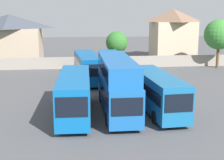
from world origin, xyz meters
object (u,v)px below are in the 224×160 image
at_px(bus_5, 112,66).
at_px(house_terrace_centre, 173,34).
at_px(house_terrace_left, 10,38).
at_px(tree_left_of_lot, 117,43).
at_px(tree_right_of_lot, 219,35).
at_px(bus_4, 87,66).
at_px(bus_3, 157,90).
at_px(bus_2, 117,82).
at_px(bus_1, 74,93).

xyz_separation_m(bus_5, house_terrace_centre, (13.77, 18.64, 2.80)).
xyz_separation_m(bus_5, house_terrace_left, (-15.86, 17.57, 2.32)).
distance_m(tree_left_of_lot, tree_right_of_lot, 16.33).
relative_size(tree_left_of_lot, tree_right_of_lot, 0.73).
height_order(bus_5, house_terrace_centre, house_terrace_centre).
relative_size(bus_4, house_terrace_left, 0.95).
bearing_deg(bus_3, tree_left_of_lot, 176.89).
xyz_separation_m(bus_4, tree_left_of_lot, (5.44, 12.35, 1.78)).
bearing_deg(bus_3, bus_4, -160.89).
height_order(bus_2, bus_3, bus_2).
xyz_separation_m(bus_1, bus_2, (3.76, 0.69, 0.70)).
relative_size(bus_5, tree_right_of_lot, 1.49).
height_order(bus_4, house_terrace_centre, house_terrace_centre).
xyz_separation_m(bus_1, house_terrace_left, (-11.05, 31.44, 2.26)).
bearing_deg(house_terrace_left, bus_5, -47.92).
bearing_deg(bus_3, bus_5, -173.13).
height_order(bus_5, house_terrace_left, house_terrace_left).
bearing_deg(bus_5, bus_3, 11.05).
bearing_deg(bus_4, house_terrace_centre, 133.05).
xyz_separation_m(bus_3, house_terrace_left, (-18.34, 31.11, 2.34)).
height_order(bus_1, tree_right_of_lot, tree_right_of_lot).
distance_m(bus_1, tree_right_of_lot, 31.58).
height_order(bus_4, house_terrace_left, house_terrace_left).
bearing_deg(bus_1, bus_3, 94.69).
relative_size(bus_4, house_terrace_centre, 1.12).
bearing_deg(tree_left_of_lot, bus_3, -89.58).
bearing_deg(bus_2, bus_4, -170.47).
bearing_deg(bus_2, bus_1, -79.20).
relative_size(bus_1, tree_right_of_lot, 1.40).
height_order(bus_1, bus_2, bus_2).
bearing_deg(tree_right_of_lot, bus_1, -136.37).
bearing_deg(bus_4, house_terrace_left, -148.97).
distance_m(bus_3, tree_right_of_lot, 26.56).
bearing_deg(bus_4, bus_5, 86.00).
relative_size(bus_2, tree_left_of_lot, 2.06).
height_order(house_terrace_left, tree_left_of_lot, house_terrace_left).
relative_size(bus_3, house_terrace_left, 0.96).
height_order(bus_3, house_terrace_left, house_terrace_left).
bearing_deg(house_terrace_centre, bus_1, -119.75).
xyz_separation_m(bus_4, house_terrace_left, (-12.72, 17.61, 2.27)).
relative_size(bus_1, bus_4, 1.02).
distance_m(bus_4, tree_left_of_lot, 13.61).
distance_m(bus_4, tree_right_of_lot, 22.72).
height_order(bus_3, bus_5, bus_5).
bearing_deg(bus_5, bus_4, -88.55).
height_order(bus_3, bus_4, bus_4).
height_order(house_terrace_left, tree_right_of_lot, house_terrace_left).
relative_size(bus_2, house_terrace_left, 1.05).
bearing_deg(tree_right_of_lot, bus_4, -159.56).
distance_m(bus_3, tree_left_of_lot, 25.91).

